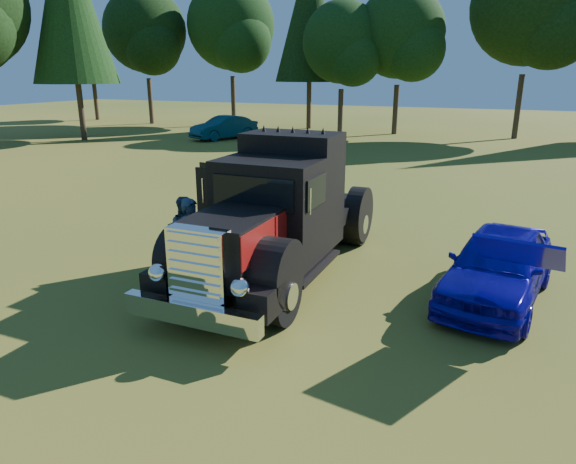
% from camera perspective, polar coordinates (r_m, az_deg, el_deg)
% --- Properties ---
extents(ground, '(120.00, 120.00, 0.00)m').
position_cam_1_polar(ground, '(9.80, -1.90, -8.46)').
color(ground, '#3B4F17').
rests_on(ground, ground).
extents(treeline, '(72.10, 24.04, 13.84)m').
position_cam_1_polar(treeline, '(36.18, 14.23, 22.10)').
color(treeline, '#2D2116').
rests_on(treeline, ground).
extents(diamond_t_truck, '(3.37, 7.16, 3.00)m').
position_cam_1_polar(diamond_t_truck, '(10.95, -1.29, 1.52)').
color(diamond_t_truck, black).
rests_on(diamond_t_truck, ground).
extents(hotrod_coupe, '(2.31, 4.41, 1.89)m').
position_cam_1_polar(hotrod_coupe, '(10.68, 22.32, -3.45)').
color(hotrod_coupe, '#073DA1').
rests_on(hotrod_coupe, ground).
extents(spectator_near, '(0.65, 0.78, 1.84)m').
position_cam_1_polar(spectator_near, '(10.77, -10.54, -1.05)').
color(spectator_near, '#1C2342').
rests_on(spectator_near, ground).
extents(spectator_far, '(1.03, 1.01, 1.68)m').
position_cam_1_polar(spectator_far, '(11.58, -11.12, -0.18)').
color(spectator_far, '#1B1C3F').
rests_on(spectator_far, ground).
extents(distant_teal_car, '(3.34, 4.83, 1.51)m').
position_cam_1_polar(distant_teal_car, '(34.96, -7.12, 11.45)').
color(distant_teal_car, '#0B433D').
rests_on(distant_teal_car, ground).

